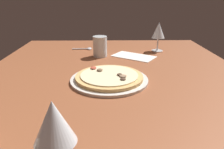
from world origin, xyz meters
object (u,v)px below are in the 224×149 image
wine_glass_far (159,31)px  spoon (87,49)px  wine_glass_near (54,125)px  water_glass (100,47)px  paper_menu (134,56)px  pizza_main (109,78)px

wine_glass_far → spoon: 41.84cm
wine_glass_near → water_glass: size_ratio=1.52×
paper_menu → spoon: size_ratio=1.84×
pizza_main → water_glass: bearing=7.7°
wine_glass_far → wine_glass_near: wine_glass_far is taller
wine_glass_far → pizza_main: bearing=147.9°
wine_glass_near → paper_menu: wine_glass_near is taller
pizza_main → water_glass: water_glass is taller
pizza_main → paper_menu: pizza_main is taller
wine_glass_far → water_glass: bearing=107.5°
wine_glass_far → wine_glass_near: bearing=157.8°
water_glass → spoon: 17.31cm
water_glass → spoon: (14.58, 8.29, -4.27)cm
pizza_main → wine_glass_near: 47.87cm
pizza_main → wine_glass_far: 52.37cm
wine_glass_near → pizza_main: bearing=-11.3°
wine_glass_near → water_glass: 79.79cm
wine_glass_far → paper_menu: size_ratio=0.76×
wine_glass_near → spoon: size_ratio=1.37×
wine_glass_far → water_glass: 34.04cm
wine_glass_near → spoon: (93.96, 3.69, -10.88)cm
wine_glass_near → spoon: 94.66cm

